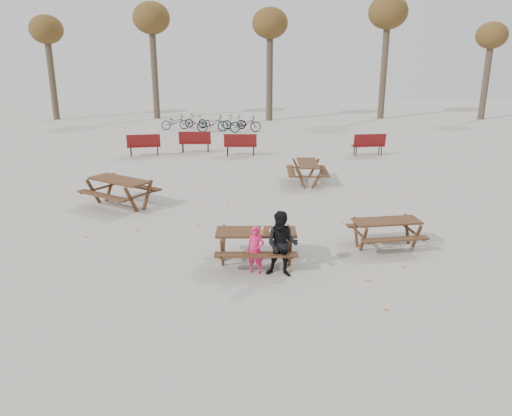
{
  "coord_description": "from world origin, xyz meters",
  "views": [
    {
      "loc": [
        -0.04,
        -10.51,
        4.64
      ],
      "look_at": [
        0.0,
        1.0,
        1.0
      ],
      "focal_mm": 35.0,
      "sensor_mm": 36.0,
      "label": 1
    }
  ],
  "objects_px": {
    "child": "(255,250)",
    "soda_bottle": "(262,231)",
    "food_tray": "(273,231)",
    "adult": "(282,244)",
    "picnic_table_east": "(386,234)",
    "picnic_table_north": "(120,193)",
    "picnic_table_far": "(307,173)",
    "main_picnic_table": "(256,239)"
  },
  "relations": [
    {
      "from": "picnic_table_east",
      "to": "child",
      "type": "bearing_deg",
      "value": -163.97
    },
    {
      "from": "picnic_table_east",
      "to": "picnic_table_north",
      "type": "distance_m",
      "value": 8.15
    },
    {
      "from": "main_picnic_table",
      "to": "picnic_table_far",
      "type": "xyz_separation_m",
      "value": [
        1.89,
        7.2,
        -0.2
      ]
    },
    {
      "from": "adult",
      "to": "picnic_table_east",
      "type": "bearing_deg",
      "value": 43.12
    },
    {
      "from": "picnic_table_far",
      "to": "picnic_table_north",
      "type": "bearing_deg",
      "value": 115.53
    },
    {
      "from": "main_picnic_table",
      "to": "picnic_table_far",
      "type": "bearing_deg",
      "value": 75.26
    },
    {
      "from": "picnic_table_far",
      "to": "main_picnic_table",
      "type": "bearing_deg",
      "value": 166.01
    },
    {
      "from": "food_tray",
      "to": "picnic_table_north",
      "type": "bearing_deg",
      "value": 135.95
    },
    {
      "from": "food_tray",
      "to": "child",
      "type": "distance_m",
      "value": 0.67
    },
    {
      "from": "food_tray",
      "to": "picnic_table_north",
      "type": "height_order",
      "value": "picnic_table_north"
    },
    {
      "from": "food_tray",
      "to": "picnic_table_far",
      "type": "height_order",
      "value": "food_tray"
    },
    {
      "from": "food_tray",
      "to": "adult",
      "type": "distance_m",
      "value": 0.65
    },
    {
      "from": "food_tray",
      "to": "child",
      "type": "height_order",
      "value": "child"
    },
    {
      "from": "main_picnic_table",
      "to": "picnic_table_north",
      "type": "xyz_separation_m",
      "value": [
        -4.21,
        4.39,
        -0.15
      ]
    },
    {
      "from": "adult",
      "to": "picnic_table_far",
      "type": "xyz_separation_m",
      "value": [
        1.35,
        7.88,
        -0.34
      ]
    },
    {
      "from": "food_tray",
      "to": "adult",
      "type": "height_order",
      "value": "adult"
    },
    {
      "from": "adult",
      "to": "picnic_table_east",
      "type": "relative_size",
      "value": 0.89
    },
    {
      "from": "food_tray",
      "to": "adult",
      "type": "relative_size",
      "value": 0.12
    },
    {
      "from": "picnic_table_north",
      "to": "picnic_table_far",
      "type": "distance_m",
      "value": 6.72
    },
    {
      "from": "adult",
      "to": "picnic_table_north",
      "type": "relative_size",
      "value": 0.72
    },
    {
      "from": "adult",
      "to": "picnic_table_far",
      "type": "relative_size",
      "value": 0.81
    },
    {
      "from": "picnic_table_east",
      "to": "adult",
      "type": "bearing_deg",
      "value": -157.01
    },
    {
      "from": "adult",
      "to": "picnic_table_far",
      "type": "distance_m",
      "value": 8.0
    },
    {
      "from": "main_picnic_table",
      "to": "child",
      "type": "relative_size",
      "value": 1.7
    },
    {
      "from": "food_tray",
      "to": "picnic_table_far",
      "type": "xyz_separation_m",
      "value": [
        1.51,
        7.25,
        -0.41
      ]
    },
    {
      "from": "main_picnic_table",
      "to": "picnic_table_east",
      "type": "xyz_separation_m",
      "value": [
        3.19,
        0.96,
        -0.24
      ]
    },
    {
      "from": "main_picnic_table",
      "to": "soda_bottle",
      "type": "xyz_separation_m",
      "value": [
        0.14,
        -0.17,
        0.26
      ]
    },
    {
      "from": "picnic_table_east",
      "to": "picnic_table_far",
      "type": "relative_size",
      "value": 0.9
    },
    {
      "from": "picnic_table_north",
      "to": "soda_bottle",
      "type": "bearing_deg",
      "value": -13.07
    },
    {
      "from": "soda_bottle",
      "to": "adult",
      "type": "distance_m",
      "value": 0.66
    },
    {
      "from": "soda_bottle",
      "to": "picnic_table_east",
      "type": "bearing_deg",
      "value": 20.37
    },
    {
      "from": "picnic_table_east",
      "to": "picnic_table_north",
      "type": "xyz_separation_m",
      "value": [
        -7.4,
        3.43,
        0.08
      ]
    },
    {
      "from": "soda_bottle",
      "to": "main_picnic_table",
      "type": "bearing_deg",
      "value": 128.91
    },
    {
      "from": "child",
      "to": "picnic_table_north",
      "type": "bearing_deg",
      "value": 142.44
    },
    {
      "from": "child",
      "to": "picnic_table_east",
      "type": "relative_size",
      "value": 0.65
    },
    {
      "from": "picnic_table_east",
      "to": "soda_bottle",
      "type": "bearing_deg",
      "value": -168.38
    },
    {
      "from": "main_picnic_table",
      "to": "picnic_table_east",
      "type": "bearing_deg",
      "value": 16.75
    },
    {
      "from": "food_tray",
      "to": "picnic_table_east",
      "type": "distance_m",
      "value": 3.02
    },
    {
      "from": "child",
      "to": "soda_bottle",
      "type": "bearing_deg",
      "value": 77.79
    },
    {
      "from": "soda_bottle",
      "to": "child",
      "type": "height_order",
      "value": "child"
    },
    {
      "from": "child",
      "to": "picnic_table_far",
      "type": "height_order",
      "value": "child"
    },
    {
      "from": "main_picnic_table",
      "to": "food_tray",
      "type": "distance_m",
      "value": 0.44
    }
  ]
}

